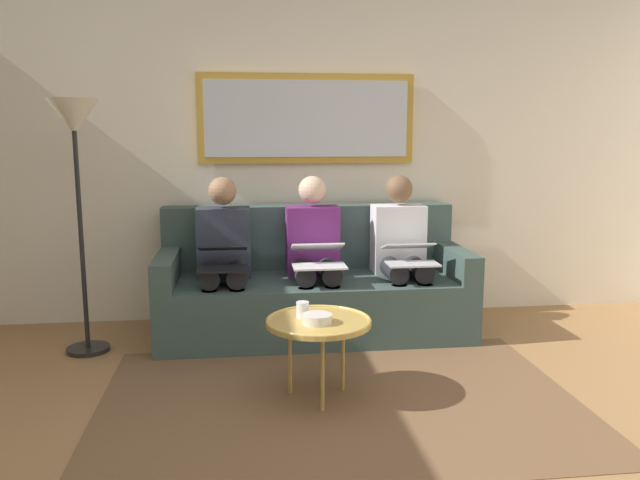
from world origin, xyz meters
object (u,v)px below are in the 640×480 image
(laptop_white, at_px, (318,255))
(person_right, at_px, (224,253))
(laptop_silver, at_px, (410,254))
(bowl, at_px, (317,319))
(couch, at_px, (313,289))
(person_left, at_px, (401,249))
(cup, at_px, (303,310))
(coffee_table, at_px, (318,323))
(standing_lamp, at_px, (75,145))
(person_middle, at_px, (314,251))
(framed_mirror, at_px, (307,119))
(laptop_black, at_px, (223,257))

(laptop_white, xyz_separation_m, person_right, (0.64, -0.24, -0.02))
(laptop_silver, bearing_deg, bowl, 51.43)
(couch, distance_m, person_left, 0.71)
(cup, bearing_deg, coffee_table, 145.41)
(laptop_silver, distance_m, standing_lamp, 2.31)
(coffee_table, bearing_deg, laptop_silver, -129.70)
(cup, distance_m, person_middle, 1.12)
(coffee_table, xyz_separation_m, person_right, (0.53, -1.15, 0.18))
(framed_mirror, height_order, person_right, framed_mirror)
(bowl, relative_size, person_left, 0.14)
(cup, relative_size, bowl, 0.56)
(cup, bearing_deg, person_right, -67.60)
(bowl, bearing_deg, framed_mirror, -94.22)
(framed_mirror, bearing_deg, standing_lamp, 22.93)
(couch, xyz_separation_m, person_left, (-0.64, 0.07, 0.30))
(couch, distance_m, person_middle, 0.31)
(person_right, bearing_deg, laptop_silver, 169.06)
(laptop_black, bearing_deg, standing_lamp, -2.66)
(laptop_black, bearing_deg, laptop_silver, 179.73)
(framed_mirror, xyz_separation_m, cup, (0.19, 1.55, -1.06))
(cup, distance_m, standing_lamp, 1.85)
(bowl, distance_m, person_middle, 1.22)
(bowl, bearing_deg, person_right, -66.74)
(cup, distance_m, laptop_silver, 1.19)
(bowl, xyz_separation_m, laptop_white, (-0.12, -0.96, 0.15))
(laptop_silver, bearing_deg, laptop_black, -0.27)
(framed_mirror, relative_size, standing_lamp, 0.99)
(framed_mirror, bearing_deg, laptop_white, 90.00)
(couch, height_order, person_middle, person_middle)
(person_middle, distance_m, standing_lamp, 1.74)
(coffee_table, distance_m, standing_lamp, 1.96)
(bowl, distance_m, standing_lamp, 1.96)
(cup, relative_size, laptop_black, 0.25)
(laptop_silver, distance_m, person_middle, 0.69)
(framed_mirror, relative_size, cup, 18.32)
(framed_mirror, bearing_deg, person_left, 144.48)
(coffee_table, xyz_separation_m, person_middle, (-0.11, -1.15, 0.18))
(person_left, height_order, person_middle, same)
(couch, xyz_separation_m, laptop_black, (0.64, 0.31, 0.32))
(person_right, bearing_deg, cup, 112.40)
(standing_lamp, bearing_deg, couch, -170.20)
(coffee_table, height_order, bowl, bowl)
(couch, xyz_separation_m, cup, (0.19, 1.16, 0.18))
(coffee_table, height_order, standing_lamp, standing_lamp)
(coffee_table, bearing_deg, framed_mirror, -93.87)
(couch, distance_m, cup, 1.19)
(laptop_black, bearing_deg, laptop_white, -179.82)
(laptop_black, bearing_deg, framed_mirror, -132.51)
(person_middle, xyz_separation_m, person_right, (0.64, 0.00, 0.00))
(laptop_silver, xyz_separation_m, laptop_black, (1.28, -0.01, 0.01))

